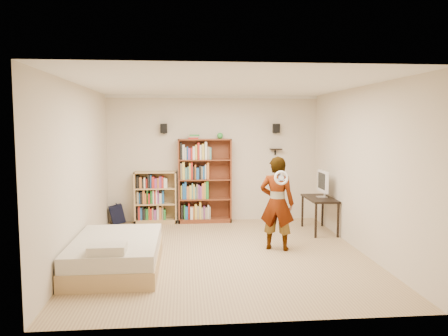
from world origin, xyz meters
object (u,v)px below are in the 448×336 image
Objects in this scene: tall_bookshelf at (205,181)px; low_bookshelf at (156,197)px; computer_desk at (319,215)px; person at (277,203)px; daybed at (116,250)px.

low_bookshelf is at bearing -179.96° from tall_bookshelf.
computer_desk is (2.18, -1.06, -0.55)m from tall_bookshelf.
tall_bookshelf is 1.14× the size of person.
person is at bearing 16.86° from daybed.
low_bookshelf is 0.58× the size of daybed.
low_bookshelf is (-1.04, -0.00, -0.34)m from tall_bookshelf.
low_bookshelf is 3.40m from computer_desk.
daybed is (-3.60, -1.88, -0.06)m from computer_desk.
tall_bookshelf is 3.32m from daybed.
low_bookshelf is at bearing -23.50° from person.
person is (2.14, -2.17, 0.23)m from low_bookshelf.
daybed is at bearing -115.83° from tall_bookshelf.
daybed is 2.68m from person.
computer_desk is at bearing -18.18° from low_bookshelf.
tall_bookshelf is 2.49m from computer_desk.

